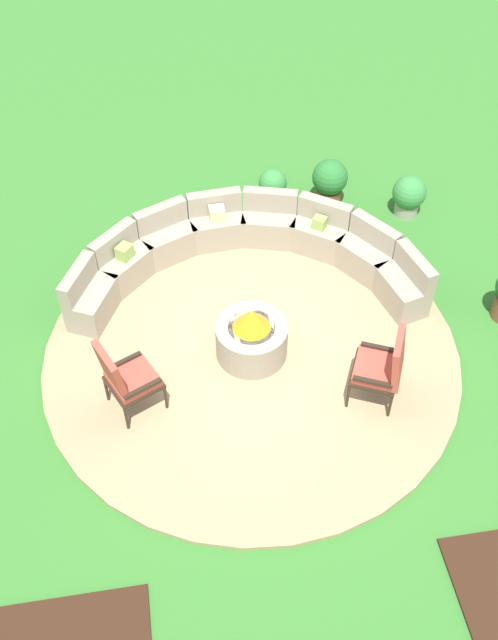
# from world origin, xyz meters

# --- Properties ---
(ground_plane) EXTENTS (24.00, 24.00, 0.00)m
(ground_plane) POSITION_xyz_m (0.00, 0.00, 0.00)
(ground_plane) COLOR #387A2D
(patio_circle) EXTENTS (5.23, 5.23, 0.06)m
(patio_circle) POSITION_xyz_m (0.00, 0.00, 0.03)
(patio_circle) COLOR tan
(patio_circle) RESTS_ON ground_plane
(fire_pit) EXTENTS (0.89, 0.89, 0.76)m
(fire_pit) POSITION_xyz_m (0.00, 0.00, 0.36)
(fire_pit) COLOR #9E937F
(fire_pit) RESTS_ON patio_circle
(curved_stone_bench) EXTENTS (4.71, 2.29, 0.78)m
(curved_stone_bench) POSITION_xyz_m (0.16, 1.55, 0.37)
(curved_stone_bench) COLOR #9E937F
(curved_stone_bench) RESTS_ON patio_circle
(lounge_chair_front_left) EXTENTS (0.75, 0.74, 1.13)m
(lounge_chair_front_left) POSITION_xyz_m (-1.55, -0.60, 0.63)
(lounge_chair_front_left) COLOR #2D2319
(lounge_chair_front_left) RESTS_ON patio_circle
(lounge_chair_front_right) EXTENTS (0.74, 0.76, 1.04)m
(lounge_chair_front_right) POSITION_xyz_m (1.39, -0.89, 0.61)
(lounge_chair_front_right) COLOR #2D2319
(lounge_chair_front_right) RESTS_ON patio_circle
(potted_plant_0) EXTENTS (0.42, 0.42, 0.67)m
(potted_plant_0) POSITION_xyz_m (0.79, 2.88, 0.36)
(potted_plant_0) COLOR #605B56
(potted_plant_0) RESTS_ON ground_plane
(potted_plant_1) EXTENTS (0.51, 0.51, 0.65)m
(potted_plant_1) POSITION_xyz_m (2.78, 2.42, 0.35)
(potted_plant_1) COLOR #A89E8E
(potted_plant_1) RESTS_ON ground_plane
(potted_plant_3) EXTENTS (0.54, 0.54, 0.75)m
(potted_plant_3) POSITION_xyz_m (1.66, 2.86, 0.41)
(potted_plant_3) COLOR brown
(potted_plant_3) RESTS_ON ground_plane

